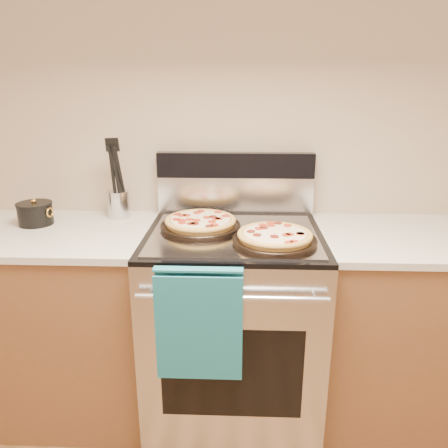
{
  "coord_description": "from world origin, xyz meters",
  "views": [
    {
      "loc": [
        0.03,
        -0.13,
        1.54
      ],
      "look_at": [
        -0.04,
        1.55,
        0.99
      ],
      "focal_mm": 35.0,
      "sensor_mm": 36.0,
      "label": 1
    }
  ],
  "objects_px": {
    "pepperoni_pizza_front": "(275,237)",
    "utensil_crock": "(119,204)",
    "saucepan": "(35,214)",
    "range_body": "(233,328)",
    "pepperoni_pizza_back": "(200,223)"
  },
  "relations": [
    {
      "from": "range_body",
      "to": "saucepan",
      "type": "xyz_separation_m",
      "value": [
        -0.92,
        0.12,
        0.51
      ]
    },
    {
      "from": "pepperoni_pizza_front",
      "to": "utensil_crock",
      "type": "height_order",
      "value": "utensil_crock"
    },
    {
      "from": "range_body",
      "to": "utensil_crock",
      "type": "xyz_separation_m",
      "value": [
        -0.57,
        0.24,
        0.53
      ]
    },
    {
      "from": "range_body",
      "to": "saucepan",
      "type": "height_order",
      "value": "saucepan"
    },
    {
      "from": "pepperoni_pizza_front",
      "to": "range_body",
      "type": "bearing_deg",
      "value": 141.88
    },
    {
      "from": "pepperoni_pizza_back",
      "to": "pepperoni_pizza_front",
      "type": "height_order",
      "value": "pepperoni_pizza_back"
    },
    {
      "from": "pepperoni_pizza_back",
      "to": "pepperoni_pizza_front",
      "type": "xyz_separation_m",
      "value": [
        0.31,
        -0.17,
        -0.0
      ]
    },
    {
      "from": "range_body",
      "to": "pepperoni_pizza_front",
      "type": "xyz_separation_m",
      "value": [
        0.17,
        -0.13,
        0.5
      ]
    },
    {
      "from": "utensil_crock",
      "to": "saucepan",
      "type": "distance_m",
      "value": 0.38
    },
    {
      "from": "pepperoni_pizza_front",
      "to": "utensil_crock",
      "type": "xyz_separation_m",
      "value": [
        -0.73,
        0.37,
        0.03
      ]
    },
    {
      "from": "utensil_crock",
      "to": "saucepan",
      "type": "bearing_deg",
      "value": -160.76
    },
    {
      "from": "range_body",
      "to": "utensil_crock",
      "type": "height_order",
      "value": "utensil_crock"
    },
    {
      "from": "range_body",
      "to": "pepperoni_pizza_front",
      "type": "relative_size",
      "value": 2.68
    },
    {
      "from": "pepperoni_pizza_front",
      "to": "saucepan",
      "type": "height_order",
      "value": "saucepan"
    },
    {
      "from": "range_body",
      "to": "pepperoni_pizza_front",
      "type": "bearing_deg",
      "value": -38.12
    }
  ]
}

